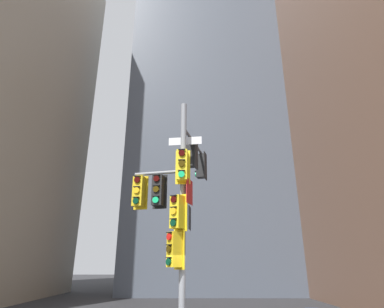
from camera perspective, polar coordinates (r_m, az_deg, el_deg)
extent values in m
cube|color=#4C5460|center=(34.20, 3.81, 4.66)|extent=(15.80, 15.80, 32.61)
cylinder|color=gray|center=(9.81, -2.01, -10.66)|extent=(0.19, 0.19, 7.60)
cylinder|color=gray|center=(11.92, 0.11, 2.07)|extent=(0.84, 2.80, 0.11)
cylinder|color=gray|center=(10.35, -6.45, -3.50)|extent=(1.67, 0.51, 0.11)
cube|color=black|center=(11.27, 0.50, 0.11)|extent=(0.15, 0.47, 1.14)
cube|color=black|center=(11.32, -0.43, 0.03)|extent=(0.42, 0.42, 1.00)
cylinder|color=#360605|center=(11.49, -1.39, 1.59)|extent=(0.11, 0.21, 0.20)
cube|color=black|center=(11.53, -1.42, 2.14)|extent=(0.13, 0.23, 0.02)
cylinder|color=#3C2C06|center=(11.37, -1.41, -0.06)|extent=(0.11, 0.21, 0.20)
cube|color=black|center=(11.41, -1.43, 0.51)|extent=(0.13, 0.23, 0.02)
cylinder|color=#19C672|center=(11.25, -1.42, -1.74)|extent=(0.11, 0.21, 0.20)
cube|color=black|center=(11.29, -1.45, -1.16)|extent=(0.13, 0.23, 0.02)
cube|color=black|center=(12.73, 2.23, -2.21)|extent=(0.15, 0.47, 1.14)
cube|color=black|center=(12.77, 1.39, -2.27)|extent=(0.42, 0.42, 1.00)
cylinder|color=#360605|center=(12.92, 0.52, -0.86)|extent=(0.11, 0.21, 0.20)
cube|color=black|center=(12.96, 0.49, -0.36)|extent=(0.13, 0.23, 0.02)
cylinder|color=#3C2C06|center=(12.81, 0.52, -2.34)|extent=(0.11, 0.21, 0.20)
cube|color=black|center=(12.85, 0.49, -1.83)|extent=(0.13, 0.23, 0.02)
cylinder|color=#19C672|center=(12.71, 0.53, -3.85)|extent=(0.11, 0.21, 0.20)
cube|color=black|center=(12.75, 0.50, -3.33)|extent=(0.13, 0.23, 0.02)
cube|color=black|center=(10.38, -6.22, -6.97)|extent=(0.47, 0.14, 1.14)
cube|color=black|center=(10.20, -6.58, -6.74)|extent=(0.41, 0.41, 1.00)
cylinder|color=#360605|center=(10.10, -6.89, -4.55)|extent=(0.21, 0.11, 0.20)
cube|color=black|center=(10.13, -6.87, -3.89)|extent=(0.23, 0.12, 0.02)
cylinder|color=#3C2C06|center=(10.02, -6.97, -6.48)|extent=(0.21, 0.11, 0.20)
cube|color=black|center=(10.04, -6.95, -5.81)|extent=(0.23, 0.12, 0.02)
cylinder|color=#19C672|center=(9.95, -7.05, -8.45)|extent=(0.21, 0.11, 0.20)
cube|color=black|center=(9.97, -7.04, -7.76)|extent=(0.23, 0.12, 0.02)
cube|color=gold|center=(10.62, -9.70, -7.10)|extent=(0.47, 0.14, 1.14)
cube|color=gold|center=(10.45, -10.10, -6.87)|extent=(0.41, 0.41, 1.00)
cylinder|color=#360605|center=(10.36, -10.42, -4.74)|extent=(0.21, 0.11, 0.20)
cube|color=black|center=(10.38, -10.40, -4.09)|extent=(0.23, 0.12, 0.02)
cylinder|color=yellow|center=(10.27, -10.54, -6.62)|extent=(0.21, 0.11, 0.20)
cube|color=black|center=(10.29, -10.52, -5.97)|extent=(0.23, 0.12, 0.02)
cylinder|color=#06311C|center=(10.20, -10.67, -8.54)|extent=(0.21, 0.11, 0.20)
cube|color=black|center=(10.22, -10.64, -7.87)|extent=(0.23, 0.12, 0.02)
cube|color=yellow|center=(10.03, -1.97, -2.45)|extent=(0.48, 0.07, 1.14)
cube|color=yellow|center=(9.85, -2.09, -2.13)|extent=(0.37, 0.37, 1.00)
cylinder|color=#360605|center=(9.77, -2.19, 0.18)|extent=(0.20, 0.08, 0.20)
cube|color=black|center=(9.81, -2.18, 0.85)|extent=(0.22, 0.09, 0.02)
cylinder|color=#3C2C06|center=(9.66, -2.22, -1.77)|extent=(0.20, 0.08, 0.20)
cube|color=black|center=(9.69, -2.21, -1.09)|extent=(0.22, 0.09, 0.02)
cylinder|color=#19C672|center=(9.56, -2.24, -3.77)|extent=(0.20, 0.08, 0.20)
cube|color=black|center=(9.59, -2.24, -3.07)|extent=(0.22, 0.09, 0.02)
cube|color=yellow|center=(9.72, -2.37, -10.84)|extent=(0.42, 0.29, 1.14)
cube|color=yellow|center=(9.56, -3.03, -10.69)|extent=(0.47, 0.47, 1.00)
cylinder|color=#360605|center=(9.46, -3.70, -8.43)|extent=(0.20, 0.16, 0.20)
cube|color=black|center=(9.48, -3.71, -7.71)|extent=(0.22, 0.18, 0.02)
cylinder|color=yellow|center=(9.40, -3.75, -10.52)|extent=(0.20, 0.16, 0.20)
cube|color=black|center=(9.42, -3.76, -9.79)|extent=(0.22, 0.18, 0.02)
cylinder|color=#06311C|center=(9.35, -3.80, -12.64)|extent=(0.20, 0.16, 0.20)
cube|color=black|center=(9.36, -3.80, -11.90)|extent=(0.22, 0.18, 0.02)
cube|color=gold|center=(9.64, -2.62, -17.28)|extent=(0.32, 0.39, 1.14)
cube|color=gold|center=(9.52, -3.58, -17.23)|extent=(0.48, 0.48, 1.00)
cylinder|color=red|center=(9.43, -4.56, -15.05)|extent=(0.17, 0.19, 0.20)
cube|color=black|center=(9.44, -4.57, -14.33)|extent=(0.19, 0.22, 0.02)
cylinder|color=#3C2C06|center=(9.41, -4.61, -17.18)|extent=(0.17, 0.19, 0.20)
cube|color=black|center=(9.41, -4.63, -16.45)|extent=(0.19, 0.22, 0.02)
cylinder|color=#06311C|center=(9.40, -4.68, -19.31)|extent=(0.17, 0.19, 0.20)
cube|color=black|center=(9.40, -4.69, -18.58)|extent=(0.19, 0.22, 0.02)
cube|color=white|center=(10.83, -1.55, 2.43)|extent=(1.16, 0.17, 0.28)
cube|color=#19479E|center=(10.83, -1.55, 2.43)|extent=(1.12, 0.16, 0.24)
cube|color=red|center=(9.86, -0.74, -6.98)|extent=(0.20, 0.62, 0.80)
cube|color=white|center=(9.86, -0.74, -6.98)|extent=(0.18, 0.58, 0.76)
cube|color=black|center=(9.76, -0.71, -11.79)|extent=(0.08, 0.60, 0.72)
cube|color=white|center=(9.76, -0.71, -11.79)|extent=(0.07, 0.56, 0.68)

